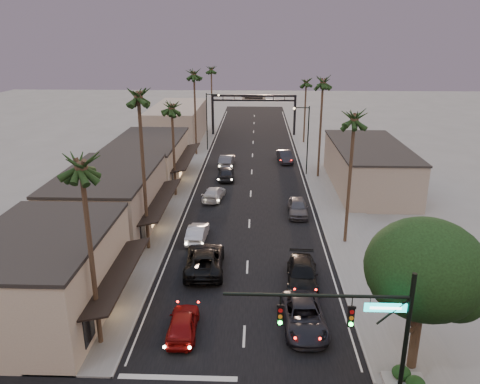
# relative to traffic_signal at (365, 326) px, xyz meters

# --- Properties ---
(ground) EXTENTS (200.00, 200.00, 0.00)m
(ground) POSITION_rel_traffic_signal_xyz_m (-5.69, 36.00, -5.08)
(ground) COLOR slate
(ground) RESTS_ON ground
(road) EXTENTS (14.00, 120.00, 0.02)m
(road) POSITION_rel_traffic_signal_xyz_m (-5.69, 41.00, -5.08)
(road) COLOR black
(road) RESTS_ON ground
(sidewalk_left) EXTENTS (5.00, 92.00, 0.12)m
(sidewalk_left) POSITION_rel_traffic_signal_xyz_m (-15.19, 48.00, -5.02)
(sidewalk_left) COLOR slate
(sidewalk_left) RESTS_ON ground
(sidewalk_right) EXTENTS (5.00, 92.00, 0.12)m
(sidewalk_right) POSITION_rel_traffic_signal_xyz_m (3.81, 48.00, -5.02)
(sidewalk_right) COLOR slate
(sidewalk_right) RESTS_ON ground
(storefront_near) EXTENTS (8.00, 12.00, 5.50)m
(storefront_near) POSITION_rel_traffic_signal_xyz_m (-18.69, 8.00, -2.33)
(storefront_near) COLOR tan
(storefront_near) RESTS_ON ground
(storefront_mid) EXTENTS (8.00, 14.00, 5.50)m
(storefront_mid) POSITION_rel_traffic_signal_xyz_m (-18.69, 22.00, -2.33)
(storefront_mid) COLOR gray
(storefront_mid) RESTS_ON ground
(storefront_far) EXTENTS (8.00, 16.00, 5.00)m
(storefront_far) POSITION_rel_traffic_signal_xyz_m (-18.69, 38.00, -2.58)
(storefront_far) COLOR tan
(storefront_far) RESTS_ON ground
(storefront_dist) EXTENTS (8.00, 20.00, 6.00)m
(storefront_dist) POSITION_rel_traffic_signal_xyz_m (-18.69, 61.00, -2.08)
(storefront_dist) COLOR gray
(storefront_dist) RESTS_ON ground
(building_right) EXTENTS (8.00, 18.00, 5.00)m
(building_right) POSITION_rel_traffic_signal_xyz_m (8.31, 36.00, -2.58)
(building_right) COLOR gray
(building_right) RESTS_ON ground
(traffic_signal) EXTENTS (8.51, 0.22, 7.80)m
(traffic_signal) POSITION_rel_traffic_signal_xyz_m (0.00, 0.00, 0.00)
(traffic_signal) COLOR black
(traffic_signal) RESTS_ON ground
(corner_tree) EXTENTS (6.20, 6.20, 8.80)m
(corner_tree) POSITION_rel_traffic_signal_xyz_m (3.79, 3.45, 0.90)
(corner_tree) COLOR #38281C
(corner_tree) RESTS_ON ground
(arch) EXTENTS (15.20, 0.40, 7.27)m
(arch) POSITION_rel_traffic_signal_xyz_m (-5.69, 66.00, 0.45)
(arch) COLOR black
(arch) RESTS_ON ground
(streetlight_right) EXTENTS (2.13, 0.30, 9.00)m
(streetlight_right) POSITION_rel_traffic_signal_xyz_m (1.23, 41.00, 0.25)
(streetlight_right) COLOR black
(streetlight_right) RESTS_ON ground
(streetlight_left) EXTENTS (2.13, 0.30, 9.00)m
(streetlight_left) POSITION_rel_traffic_signal_xyz_m (-12.61, 54.00, 0.25)
(streetlight_left) COLOR black
(streetlight_left) RESTS_ON ground
(palm_la) EXTENTS (3.20, 3.20, 13.20)m
(palm_la) POSITION_rel_traffic_signal_xyz_m (-14.29, 5.00, 6.36)
(palm_la) COLOR #38281C
(palm_la) RESTS_ON ground
(palm_lb) EXTENTS (3.20, 3.20, 15.20)m
(palm_lb) POSITION_rel_traffic_signal_xyz_m (-14.29, 18.00, 8.30)
(palm_lb) COLOR #38281C
(palm_lb) RESTS_ON ground
(palm_lc) EXTENTS (3.20, 3.20, 12.20)m
(palm_lc) POSITION_rel_traffic_signal_xyz_m (-14.29, 32.00, 5.39)
(palm_lc) COLOR #38281C
(palm_lc) RESTS_ON ground
(palm_ld) EXTENTS (3.20, 3.20, 14.20)m
(palm_ld) POSITION_rel_traffic_signal_xyz_m (-14.29, 51.00, 7.33)
(palm_ld) COLOR #38281C
(palm_ld) RESTS_ON ground
(palm_ra) EXTENTS (3.20, 3.20, 13.20)m
(palm_ra) POSITION_rel_traffic_signal_xyz_m (2.91, 20.00, 6.36)
(palm_ra) COLOR #38281C
(palm_ra) RESTS_ON ground
(palm_rb) EXTENTS (3.20, 3.20, 14.20)m
(palm_rb) POSITION_rel_traffic_signal_xyz_m (2.91, 40.00, 7.33)
(palm_rb) COLOR #38281C
(palm_rb) RESTS_ON ground
(palm_rc) EXTENTS (3.20, 3.20, 12.20)m
(palm_rc) POSITION_rel_traffic_signal_xyz_m (2.91, 60.00, 5.39)
(palm_rc) COLOR #38281C
(palm_rc) RESTS_ON ground
(palm_far) EXTENTS (3.20, 3.20, 13.20)m
(palm_far) POSITION_rel_traffic_signal_xyz_m (-13.99, 74.00, 6.36)
(palm_far) COLOR #38281C
(palm_far) RESTS_ON ground
(oncoming_red) EXTENTS (1.90, 4.47, 1.50)m
(oncoming_red) POSITION_rel_traffic_signal_xyz_m (-9.48, 6.14, -4.33)
(oncoming_red) COLOR maroon
(oncoming_red) RESTS_ON ground
(oncoming_pickup) EXTENTS (3.24, 6.51, 1.77)m
(oncoming_pickup) POSITION_rel_traffic_signal_xyz_m (-9.02, 14.46, -4.20)
(oncoming_pickup) COLOR black
(oncoming_pickup) RESTS_ON ground
(oncoming_silver) EXTENTS (1.73, 4.51, 1.47)m
(oncoming_silver) POSITION_rel_traffic_signal_xyz_m (-10.29, 19.96, -4.35)
(oncoming_silver) COLOR #AEADB3
(oncoming_silver) RESTS_ON ground
(oncoming_white) EXTENTS (2.63, 5.09, 1.41)m
(oncoming_white) POSITION_rel_traffic_signal_xyz_m (-9.79, 30.91, -4.38)
(oncoming_white) COLOR #B2B2B2
(oncoming_white) RESTS_ON ground
(oncoming_dgrey) EXTENTS (2.32, 5.04, 1.67)m
(oncoming_dgrey) POSITION_rel_traffic_signal_xyz_m (-8.89, 38.51, -4.25)
(oncoming_dgrey) COLOR black
(oncoming_dgrey) RESTS_ON ground
(oncoming_grey_far) EXTENTS (2.06, 5.16, 1.67)m
(oncoming_grey_far) POSITION_rel_traffic_signal_xyz_m (-9.23, 44.56, -4.25)
(oncoming_grey_far) COLOR #454549
(oncoming_grey_far) RESTS_ON ground
(curbside_near) EXTENTS (2.88, 5.78, 1.57)m
(curbside_near) POSITION_rel_traffic_signal_xyz_m (-1.95, 7.08, -4.29)
(curbside_near) COLOR black
(curbside_near) RESTS_ON ground
(curbside_black) EXTENTS (2.55, 5.62, 1.60)m
(curbside_black) POSITION_rel_traffic_signal_xyz_m (-1.57, 12.58, -4.28)
(curbside_black) COLOR black
(curbside_black) RESTS_ON ground
(curbside_grey) EXTENTS (2.02, 4.84, 1.64)m
(curbside_grey) POSITION_rel_traffic_signal_xyz_m (-0.79, 26.55, -4.26)
(curbside_grey) COLOR #46454A
(curbside_grey) RESTS_ON ground
(curbside_far) EXTENTS (2.31, 5.13, 1.63)m
(curbside_far) POSITION_rel_traffic_signal_xyz_m (-0.97, 47.22, -4.27)
(curbside_far) COLOR black
(curbside_far) RESTS_ON ground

